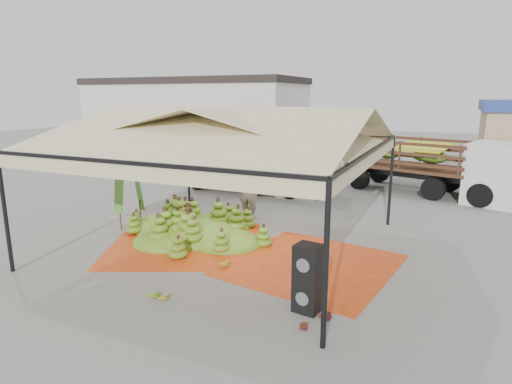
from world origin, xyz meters
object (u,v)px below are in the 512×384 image
at_px(vendor, 249,191).
at_px(truck_left, 259,163).
at_px(truck_right, 437,161).
at_px(banana_heap, 193,219).
at_px(speaker_stack, 308,278).

relative_size(vendor, truck_left, 0.32).
bearing_deg(truck_left, truck_right, 17.69).
height_order(banana_heap, vendor, vendor).
bearing_deg(truck_right, speaker_stack, -82.26).
bearing_deg(vendor, truck_left, -75.75).
height_order(vendor, truck_left, truck_left).
relative_size(banana_heap, truck_right, 0.68).
bearing_deg(truck_right, banana_heap, -108.94).
relative_size(vendor, truck_right, 0.26).
bearing_deg(speaker_stack, truck_right, 90.24).
bearing_deg(vendor, banana_heap, 69.03).
distance_m(truck_left, truck_right, 7.82).
bearing_deg(banana_heap, speaker_stack, -33.33).
distance_m(banana_heap, vendor, 2.65).
relative_size(banana_heap, speaker_stack, 3.63).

